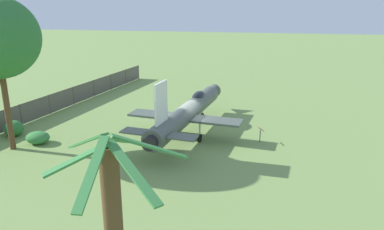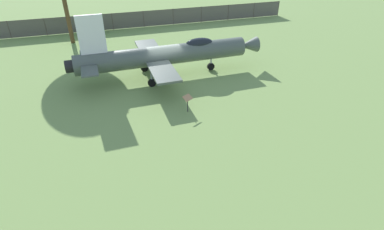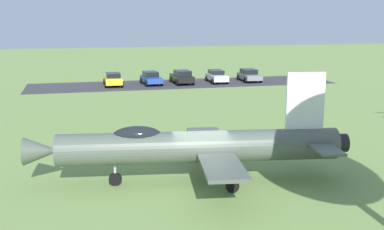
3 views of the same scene
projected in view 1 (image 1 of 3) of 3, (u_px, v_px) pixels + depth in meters
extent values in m
plane|color=#75934C|center=(187.00, 134.00, 29.05)|extent=(200.00, 200.00, 0.00)
cylinder|color=#4C564C|center=(187.00, 113.00, 28.54)|extent=(13.07, 3.15, 1.47)
cone|color=#4C564C|center=(212.00, 92.00, 34.96)|extent=(1.75, 1.45, 1.25)
cylinder|color=black|center=(150.00, 143.00, 22.44)|extent=(0.71, 0.95, 0.88)
ellipsoid|color=black|center=(199.00, 96.00, 30.94)|extent=(2.30, 1.18, 0.84)
cube|color=white|center=(161.00, 103.00, 23.46)|extent=(1.80, 0.37, 2.67)
cube|color=#4C564C|center=(153.00, 114.00, 28.79)|extent=(2.15, 3.83, 0.16)
cube|color=#4C564C|center=(217.00, 121.00, 27.22)|extent=(2.15, 3.83, 0.16)
cube|color=#4C564C|center=(135.00, 131.00, 24.06)|extent=(1.33, 1.93, 0.10)
cube|color=#4C564C|center=(183.00, 137.00, 23.06)|extent=(1.33, 1.93, 0.10)
cylinder|color=#A5A8AD|center=(202.00, 109.00, 32.30)|extent=(0.12, 0.12, 1.29)
cylinder|color=black|center=(202.00, 116.00, 32.49)|extent=(0.62, 0.26, 0.60)
cylinder|color=#A5A8AD|center=(164.00, 126.00, 28.04)|extent=(0.12, 0.12, 1.29)
cylinder|color=black|center=(164.00, 134.00, 28.23)|extent=(0.62, 0.26, 0.60)
cylinder|color=#A5A8AD|center=(200.00, 130.00, 27.15)|extent=(0.12, 0.12, 1.29)
cylinder|color=black|center=(200.00, 138.00, 27.34)|extent=(0.62, 0.26, 0.60)
cylinder|color=brown|center=(7.00, 107.00, 25.25)|extent=(0.41, 0.41, 6.13)
cube|color=#387F3D|center=(119.00, 141.00, 10.31)|extent=(1.74, 0.41, 0.80)
cube|color=#387F3D|center=(87.00, 141.00, 10.28)|extent=(1.52, 1.89, 1.05)
cube|color=#387F3D|center=(75.00, 160.00, 9.06)|extent=(1.19, 1.38, 0.56)
cube|color=#387F3D|center=(92.00, 172.00, 8.41)|extent=(1.91, 0.36, 1.10)
cube|color=#387F3D|center=(132.00, 170.00, 8.51)|extent=(1.71, 1.90, 0.86)
cube|color=#387F3D|center=(151.00, 147.00, 9.87)|extent=(1.41, 1.84, 1.02)
cylinder|color=#4C4238|center=(139.00, 72.00, 49.58)|extent=(0.08, 0.08, 1.82)
cylinder|color=#4C4238|center=(126.00, 77.00, 46.45)|extent=(0.08, 0.08, 1.82)
cylinder|color=#4C4238|center=(111.00, 82.00, 43.33)|extent=(0.08, 0.08, 1.82)
cylinder|color=#4C4238|center=(93.00, 88.00, 40.20)|extent=(0.08, 0.08, 1.82)
cylinder|color=#4C4238|center=(73.00, 96.00, 37.07)|extent=(0.08, 0.08, 1.82)
cylinder|color=#4C4238|center=(49.00, 104.00, 33.95)|extent=(0.08, 0.08, 1.82)
cylinder|color=#4C4238|center=(21.00, 115.00, 30.82)|extent=(0.08, 0.08, 1.82)
cylinder|color=#4C4238|center=(34.00, 100.00, 32.13)|extent=(37.84, 5.83, 0.05)
cube|color=#59544C|center=(36.00, 109.00, 32.38)|extent=(37.84, 5.80, 1.75)
ellipsoid|color=#2D7033|center=(14.00, 128.00, 28.48)|extent=(1.46, 1.45, 1.22)
ellipsoid|color=#387F3D|center=(38.00, 138.00, 27.02)|extent=(1.47, 1.73, 0.89)
cylinder|color=#333333|center=(260.00, 136.00, 27.27)|extent=(0.06, 0.06, 0.90)
cube|color=olive|center=(260.00, 129.00, 27.10)|extent=(0.71, 0.59, 0.25)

